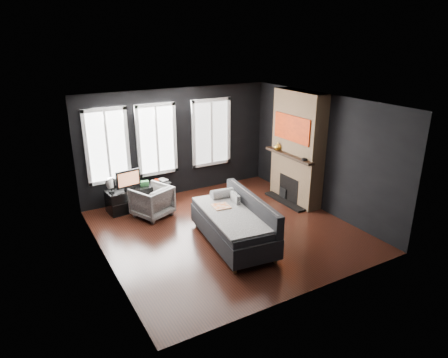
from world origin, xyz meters
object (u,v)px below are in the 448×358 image
media_console (139,197)px  book (160,176)px  monitor (128,179)px  mantel_vase (278,146)px  armchair (152,200)px  sofa (233,221)px  mug (157,181)px

media_console → book: bearing=4.9°
media_console → monitor: 0.58m
media_console → mantel_vase: (3.25, -1.05, 1.06)m
armchair → media_console: (-0.10, 0.61, -0.13)m
monitor → armchair: bearing=-67.0°
mantel_vase → armchair: bearing=172.1°
sofa → book: size_ratio=9.02×
media_console → armchair: bearing=-87.0°
book → mantel_vase: mantel_vase is taller
sofa → book: bearing=106.2°
armchair → monitor: (-0.35, 0.55, 0.40)m
armchair → monitor: 0.76m
sofa → armchair: (-0.95, 1.98, -0.08)m
sofa → mantel_vase: 2.82m
media_console → mantel_vase: 3.58m
monitor → book: (0.83, 0.18, -0.14)m
sofa → armchair: sofa is taller
mug → book: book is taller
sofa → media_console: (-1.05, 2.60, -0.21)m
monitor → mantel_vase: 3.67m
monitor → mantel_vase: bearing=-24.9°
media_console → book: (0.58, 0.11, 0.38)m
mug → book: 0.18m
sofa → mug: size_ratio=17.04×
armchair → book: size_ratio=3.19×
sofa → armchair: bearing=122.0°
sofa → armchair: 2.20m
armchair → mug: size_ratio=6.03×
media_console → monitor: bearing=-172.2°
armchair → monitor: monitor is taller
armchair → mantel_vase: (3.15, -0.44, 0.93)m
book → monitor: bearing=-168.0°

